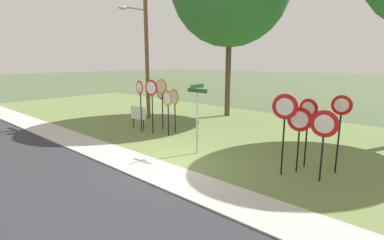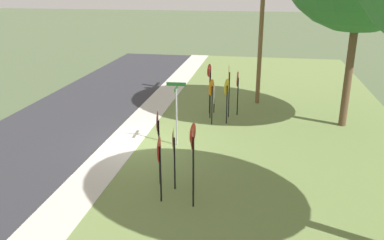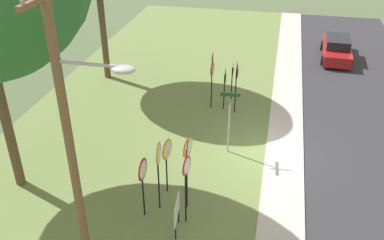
# 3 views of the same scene
# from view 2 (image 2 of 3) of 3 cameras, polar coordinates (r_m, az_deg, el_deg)

# --- Properties ---
(ground_plane) EXTENTS (160.00, 160.00, 0.00)m
(ground_plane) POSITION_cam_2_polar(r_m,az_deg,el_deg) (17.68, -7.43, -3.58)
(ground_plane) COLOR #4C5B3D
(road_asphalt) EXTENTS (44.00, 6.40, 0.01)m
(road_asphalt) POSITION_cam_2_polar(r_m,az_deg,el_deg) (19.60, -20.97, -2.40)
(road_asphalt) COLOR #2D2D33
(road_asphalt) RESTS_ON ground_plane
(sidewalk_strip) EXTENTS (44.00, 1.60, 0.06)m
(sidewalk_strip) POSITION_cam_2_polar(r_m,az_deg,el_deg) (17.91, -9.88, -3.30)
(sidewalk_strip) COLOR #BCB7AD
(sidewalk_strip) RESTS_ON ground_plane
(grass_median) EXTENTS (44.00, 12.00, 0.04)m
(grass_median) POSITION_cam_2_polar(r_m,az_deg,el_deg) (16.95, 12.39, -4.84)
(grass_median) COLOR olive
(grass_median) RESTS_ON ground_plane
(stop_sign_near_left) EXTENTS (0.78, 0.16, 2.27)m
(stop_sign_near_left) POSITION_cam_2_polar(r_m,az_deg,el_deg) (19.64, 4.93, 4.08)
(stop_sign_near_left) COLOR black
(stop_sign_near_left) RESTS_ON grass_median
(stop_sign_near_right) EXTENTS (0.79, 0.13, 2.75)m
(stop_sign_near_right) POSITION_cam_2_polar(r_m,az_deg,el_deg) (20.32, 2.56, 5.73)
(stop_sign_near_right) COLOR black
(stop_sign_near_right) RESTS_ON grass_median
(stop_sign_far_left) EXTENTS (0.78, 0.18, 2.27)m
(stop_sign_far_left) POSITION_cam_2_polar(r_m,az_deg,el_deg) (19.48, 2.80, 4.01)
(stop_sign_far_left) COLOR black
(stop_sign_far_left) RESTS_ON grass_median
(stop_sign_far_center) EXTENTS (0.67, 0.13, 2.68)m
(stop_sign_far_center) POSITION_cam_2_polar(r_m,az_deg,el_deg) (21.09, 2.49, 5.97)
(stop_sign_far_center) COLOR black
(stop_sign_far_center) RESTS_ON grass_median
(stop_sign_far_right) EXTENTS (0.79, 0.10, 2.34)m
(stop_sign_far_right) POSITION_cam_2_polar(r_m,az_deg,el_deg) (20.98, 6.50, 5.17)
(stop_sign_far_right) COLOR black
(stop_sign_far_right) RESTS_ON grass_median
(stop_sign_center_tall) EXTENTS (0.79, 0.12, 2.73)m
(stop_sign_center_tall) POSITION_cam_2_polar(r_m,az_deg,el_deg) (20.49, 5.27, 5.74)
(stop_sign_center_tall) COLOR black
(stop_sign_center_tall) RESTS_ON grass_median
(yield_sign_near_left) EXTENTS (0.65, 0.11, 2.62)m
(yield_sign_near_left) POSITION_cam_2_polar(r_m,az_deg,el_deg) (12.11, 0.04, -4.31)
(yield_sign_near_left) COLOR black
(yield_sign_near_left) RESTS_ON grass_median
(yield_sign_near_right) EXTENTS (0.83, 0.13, 2.26)m
(yield_sign_near_right) POSITION_cam_2_polar(r_m,az_deg,el_deg) (12.56, -4.73, -4.80)
(yield_sign_near_right) COLOR black
(yield_sign_near_right) RESTS_ON grass_median
(yield_sign_far_left) EXTENTS (0.80, 0.18, 2.22)m
(yield_sign_far_left) POSITION_cam_2_polar(r_m,az_deg,el_deg) (13.27, -2.68, -3.52)
(yield_sign_far_left) COLOR black
(yield_sign_far_left) RESTS_ON grass_median
(yield_sign_far_right) EXTENTS (0.68, 0.13, 2.44)m
(yield_sign_far_right) POSITION_cam_2_polar(r_m,az_deg,el_deg) (13.08, 0.08, -3.06)
(yield_sign_far_right) COLOR black
(yield_sign_far_right) RESTS_ON grass_median
(yield_sign_center) EXTENTS (0.80, 0.19, 2.69)m
(yield_sign_center) POSITION_cam_2_polar(r_m,az_deg,el_deg) (13.50, -4.91, -1.42)
(yield_sign_center) COLOR black
(yield_sign_center) RESTS_ON grass_median
(street_name_post) EXTENTS (0.96, 0.82, 2.79)m
(street_name_post) POSITION_cam_2_polar(r_m,az_deg,el_deg) (16.92, -2.22, 1.69)
(street_name_post) COLOR #9EA0A8
(street_name_post) RESTS_ON grass_median
(utility_pole) EXTENTS (2.10, 2.04, 9.21)m
(utility_pole) POSITION_cam_2_polar(r_m,az_deg,el_deg) (22.85, 9.60, 14.45)
(utility_pole) COLOR brown
(utility_pole) RESTS_ON grass_median
(notice_board) EXTENTS (1.10, 0.15, 1.25)m
(notice_board) POSITION_cam_2_polar(r_m,az_deg,el_deg) (21.81, 3.17, 3.44)
(notice_board) COLOR black
(notice_board) RESTS_ON grass_median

